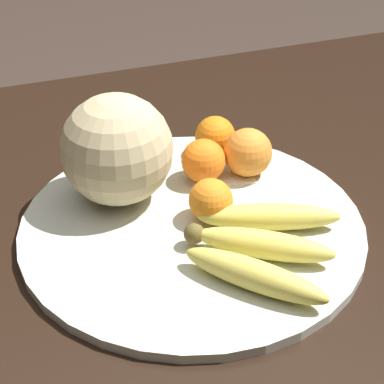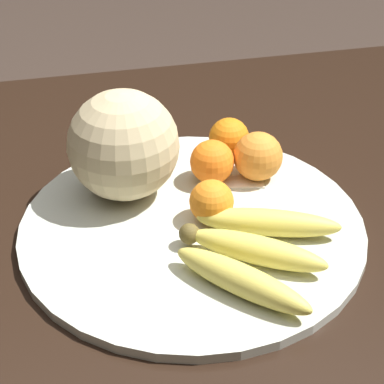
% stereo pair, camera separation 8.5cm
% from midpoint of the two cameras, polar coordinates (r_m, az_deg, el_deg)
% --- Properties ---
extents(kitchen_table, '(1.47, 1.01, 0.70)m').
position_cam_midpoint_polar(kitchen_table, '(0.97, -0.48, -5.99)').
color(kitchen_table, black).
rests_on(kitchen_table, ground_plane).
extents(fruit_bowl, '(0.47, 0.47, 0.01)m').
position_cam_midpoint_polar(fruit_bowl, '(0.88, 2.76, -3.13)').
color(fruit_bowl, beige).
rests_on(fruit_bowl, kitchen_table).
extents(melon, '(0.16, 0.16, 0.16)m').
position_cam_midpoint_polar(melon, '(0.89, -3.42, 4.09)').
color(melon, '#C6B284').
rests_on(melon, fruit_bowl).
extents(banana_bunch, '(0.24, 0.23, 0.04)m').
position_cam_midpoint_polar(banana_bunch, '(0.81, 8.59, -5.20)').
color(banana_bunch, brown).
rests_on(banana_bunch, fruit_bowl).
extents(orange_front_left, '(0.06, 0.06, 0.06)m').
position_cam_midpoint_polar(orange_front_left, '(1.01, 5.72, 4.73)').
color(orange_front_left, orange).
rests_on(orange_front_left, fruit_bowl).
extents(orange_front_right, '(0.06, 0.06, 0.06)m').
position_cam_midpoint_polar(orange_front_right, '(0.87, 4.55, -0.96)').
color(orange_front_right, orange).
rests_on(orange_front_right, fruit_bowl).
extents(orange_mid_center, '(0.07, 0.07, 0.07)m').
position_cam_midpoint_polar(orange_mid_center, '(0.96, 8.42, 3.07)').
color(orange_mid_center, orange).
rests_on(orange_mid_center, fruit_bowl).
extents(orange_back_left, '(0.07, 0.07, 0.07)m').
position_cam_midpoint_polar(orange_back_left, '(0.95, 4.37, 2.61)').
color(orange_back_left, orange).
rests_on(orange_back_left, fruit_bowl).
extents(produce_tag, '(0.10, 0.05, 0.00)m').
position_cam_midpoint_polar(produce_tag, '(0.96, 6.11, 0.78)').
color(produce_tag, white).
rests_on(produce_tag, fruit_bowl).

